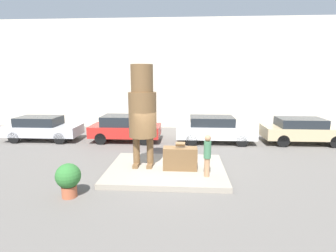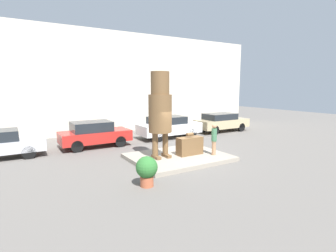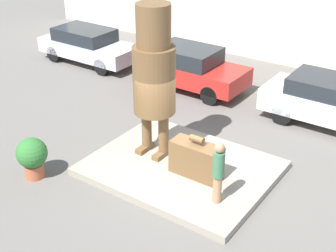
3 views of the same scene
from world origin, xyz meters
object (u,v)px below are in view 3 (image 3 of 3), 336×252
object	(u,v)px
parked_car_red	(190,67)
planter_pot	(32,156)
tourist	(218,171)
parked_car_white	(335,102)
giant_suitcase	(196,159)
statue_figure	(154,71)
parked_car_silver	(88,45)

from	to	relation	value
parked_car_red	planter_pot	size ratio (longest dim) A/B	3.63
tourist	parked_car_white	size ratio (longest dim) A/B	0.35
tourist	parked_car_red	world-z (taller)	tourist
tourist	planter_pot	bearing A→B (deg)	-161.13
giant_suitcase	parked_car_white	xyz separation A→B (m)	(1.91, 5.15, 0.17)
statue_figure	giant_suitcase	bearing A→B (deg)	-11.69
statue_figure	parked_car_silver	world-z (taller)	statue_figure
tourist	giant_suitcase	bearing A→B (deg)	145.48
parked_car_silver	parked_car_red	world-z (taller)	parked_car_red
parked_car_silver	parked_car_white	distance (m)	10.45
parked_car_silver	parked_car_red	xyz separation A→B (m)	(5.08, 0.13, 0.04)
giant_suitcase	planter_pot	xyz separation A→B (m)	(-3.62, -2.28, -0.01)
statue_figure	tourist	xyz separation A→B (m)	(2.57, -1.02, -1.57)
tourist	parked_car_red	xyz separation A→B (m)	(-4.47, 5.82, -0.25)
giant_suitcase	parked_car_white	size ratio (longest dim) A/B	0.30
tourist	parked_car_silver	distance (m)	11.12
statue_figure	parked_car_white	size ratio (longest dim) A/B	0.92
parked_car_red	planter_pot	world-z (taller)	parked_car_red
giant_suitcase	tourist	distance (m)	1.30
statue_figure	parked_car_white	distance (m)	6.21
giant_suitcase	parked_car_silver	size ratio (longest dim) A/B	0.31
tourist	planter_pot	world-z (taller)	tourist
statue_figure	planter_pot	bearing A→B (deg)	-128.39
giant_suitcase	planter_pot	size ratio (longest dim) A/B	1.19
statue_figure	parked_car_red	xyz separation A→B (m)	(-1.90, 4.80, -1.81)
parked_car_red	parked_car_silver	bearing A→B (deg)	-178.57
giant_suitcase	parked_car_red	size ratio (longest dim) A/B	0.33
statue_figure	parked_car_silver	bearing A→B (deg)	146.18
statue_figure	parked_car_white	bearing A→B (deg)	54.31
tourist	parked_car_silver	size ratio (longest dim) A/B	0.36
planter_pot	parked_car_white	bearing A→B (deg)	53.34
parked_car_silver	planter_pot	distance (m)	8.79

